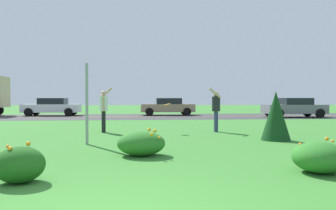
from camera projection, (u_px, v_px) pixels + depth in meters
ground_plane at (133, 130)px, 14.20m from camera, size 120.00×120.00×0.00m
highway_strip at (136, 117)px, 25.08m from camera, size 120.00×8.43×0.01m
highway_center_stripe at (136, 116)px, 25.08m from camera, size 120.00×0.16×0.00m
daylily_clump_mid_left at (19, 165)px, 5.19m from camera, size 0.81×0.74×0.65m
daylily_clump_front_left at (141, 143)px, 7.70m from camera, size 1.16×0.95×0.65m
daylily_clump_front_right at (319, 157)px, 5.91m from camera, size 0.97×0.97×0.64m
sign_post_near_path at (87, 104)px, 9.60m from camera, size 0.07×0.10×2.43m
evergreen_shrub_side at (276, 116)px, 10.60m from camera, size 0.96×0.96×1.62m
person_thrower_white_shirt at (104, 107)px, 13.08m from camera, size 0.52×0.49×1.86m
person_catcher_dark_shirt at (216, 108)px, 13.30m from camera, size 0.52×0.49×1.83m
frisbee_orange at (167, 104)px, 12.94m from camera, size 0.28×0.28×0.10m
car_gray_leftmost at (294, 107)px, 24.20m from camera, size 4.50×2.00×1.45m
car_tan_center_left at (168, 106)px, 27.19m from camera, size 4.50×2.00×1.45m
car_white_center_right at (52, 107)px, 26.37m from camera, size 4.50×2.00×1.45m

